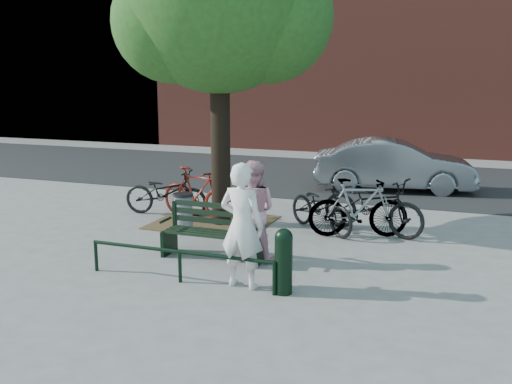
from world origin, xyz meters
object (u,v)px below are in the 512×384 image
at_px(person_left, 242,226).
at_px(litter_bin, 184,213).
at_px(person_right, 252,211).
at_px(parked_car, 394,165).
at_px(bicycle_c, 321,207).
at_px(bollard, 284,259).
at_px(park_bench, 215,230).

bearing_deg(person_left, litter_bin, -41.79).
bearing_deg(person_right, parked_car, -113.21).
bearing_deg(parked_car, bicycle_c, 160.06).
bearing_deg(litter_bin, person_left, -47.06).
relative_size(bollard, bicycle_c, 0.51).
bearing_deg(litter_bin, bollard, -40.01).
xyz_separation_m(person_left, parked_car, (1.21, 8.13, -0.24)).
bearing_deg(parked_car, person_right, 158.12).
height_order(bollard, bicycle_c, bicycle_c).
distance_m(park_bench, person_left, 1.54).
relative_size(litter_bin, parked_car, 0.19).
xyz_separation_m(park_bench, bicycle_c, (1.31, 2.29, 0.01)).
height_order(bollard, litter_bin, bollard).
relative_size(park_bench, person_right, 1.02).
relative_size(park_bench, parked_car, 0.41).
bearing_deg(bicycle_c, litter_bin, 151.23).
height_order(bicycle_c, parked_car, parked_car).
height_order(person_left, person_right, person_left).
distance_m(bollard, parked_car, 8.19).
bearing_deg(litter_bin, bicycle_c, 23.73).
xyz_separation_m(person_left, litter_bin, (-2.15, 2.31, -0.52)).
xyz_separation_m(person_left, bicycle_c, (0.36, 3.42, -0.44)).
bearing_deg(person_right, park_bench, -4.91).
height_order(park_bench, parked_car, parked_car).
xyz_separation_m(person_right, litter_bin, (-1.87, 1.11, -0.45)).
bearing_deg(person_right, bicycle_c, -117.23).
bearing_deg(bollard, litter_bin, 139.99).
xyz_separation_m(bollard, litter_bin, (-2.80, 2.35, -0.11)).
distance_m(park_bench, bicycle_c, 2.64).
bearing_deg(litter_bin, parked_car, 59.95).
relative_size(park_bench, litter_bin, 2.15).
height_order(person_left, parked_car, person_left).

